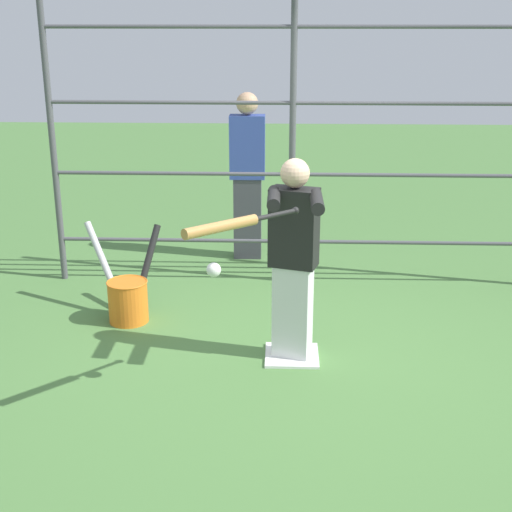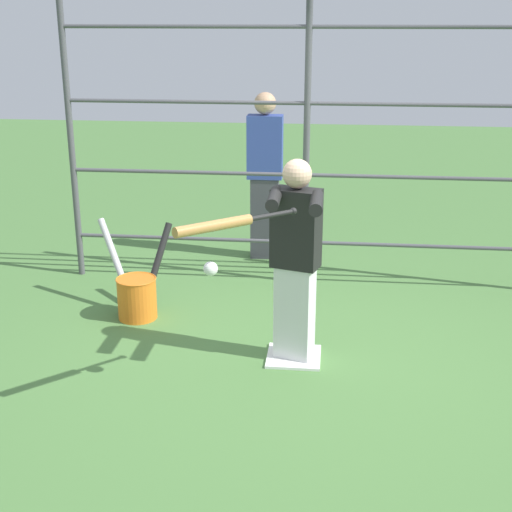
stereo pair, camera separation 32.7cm
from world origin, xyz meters
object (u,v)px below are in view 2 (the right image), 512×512
object	(u,v)px
bystander_behind_fence	(265,174)
batter	(296,256)
softball_in_flight	(211,269)
bat_bucket	(137,293)
baseball_bat_swinging	(224,224)

from	to	relation	value
bystander_behind_fence	batter	bearing A→B (deg)	100.82
batter	softball_in_flight	size ratio (longest dim) A/B	15.74
batter	bat_bucket	xyz separation A→B (m)	(1.37, -0.65, -0.61)
baseball_bat_swinging	bat_bucket	bearing A→B (deg)	-55.68
batter	bystander_behind_fence	size ratio (longest dim) A/B	0.88
batter	softball_in_flight	xyz separation A→B (m)	(0.52, 0.52, 0.07)
baseball_bat_swinging	bat_bucket	distance (m)	2.04
baseball_bat_swinging	bystander_behind_fence	bearing A→B (deg)	-88.96
baseball_bat_swinging	bystander_behind_fence	xyz separation A→B (m)	(0.06, -3.12, -0.37)
softball_in_flight	bystander_behind_fence	xyz separation A→B (m)	(-0.08, -2.85, 0.01)
batter	softball_in_flight	bearing A→B (deg)	44.65
bat_bucket	batter	bearing A→B (deg)	154.54
softball_in_flight	bystander_behind_fence	distance (m)	2.85
baseball_bat_swinging	softball_in_flight	xyz separation A→B (m)	(0.14, -0.27, -0.39)
baseball_bat_swinging	softball_in_flight	bearing A→B (deg)	-63.15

